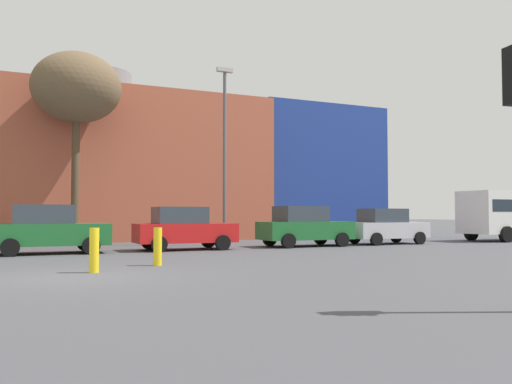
% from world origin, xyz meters
% --- Properties ---
extents(ground_plane, '(200.00, 200.00, 0.00)m').
position_xyz_m(ground_plane, '(0.00, 0.00, 0.00)').
color(ground_plane, '#47474C').
extents(building_backdrop, '(36.06, 12.61, 10.37)m').
position_xyz_m(building_backdrop, '(3.43, 21.06, 4.28)').
color(building_backdrop, '#B2563D').
rests_on(building_backdrop, ground_plane).
extents(parked_car_2, '(4.21, 2.06, 1.82)m').
position_xyz_m(parked_car_2, '(-0.09, 7.95, 0.91)').
color(parked_car_2, '#1E662D').
rests_on(parked_car_2, ground_plane).
extents(parked_car_3, '(4.09, 2.01, 1.77)m').
position_xyz_m(parked_car_3, '(5.12, 7.95, 0.88)').
color(parked_car_3, red).
rests_on(parked_car_3, ground_plane).
extents(parked_car_4, '(4.24, 2.08, 1.84)m').
position_xyz_m(parked_car_4, '(10.80, 7.95, 0.91)').
color(parked_car_4, '#1E662D').
rests_on(parked_car_4, ground_plane).
extents(parked_car_5, '(4.02, 1.97, 1.74)m').
position_xyz_m(parked_car_5, '(15.40, 7.95, 0.87)').
color(parked_car_5, silver).
rests_on(parked_car_5, ground_plane).
extents(bare_tree_1, '(4.18, 4.18, 9.17)m').
position_xyz_m(bare_tree_1, '(1.31, 13.06, 7.44)').
color(bare_tree_1, brown).
rests_on(bare_tree_1, ground_plane).
extents(bollard_yellow_0, '(0.24, 0.24, 1.13)m').
position_xyz_m(bollard_yellow_0, '(0.63, 0.70, 0.57)').
color(bollard_yellow_0, yellow).
rests_on(bollard_yellow_0, ground_plane).
extents(bollard_yellow_1, '(0.24, 0.24, 1.09)m').
position_xyz_m(bollard_yellow_1, '(2.53, 1.85, 0.54)').
color(bollard_yellow_1, yellow).
rests_on(bollard_yellow_1, ground_plane).
extents(street_lamp, '(0.80, 0.24, 8.53)m').
position_xyz_m(street_lamp, '(7.85, 10.41, 4.80)').
color(street_lamp, '#59595E').
rests_on(street_lamp, ground_plane).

